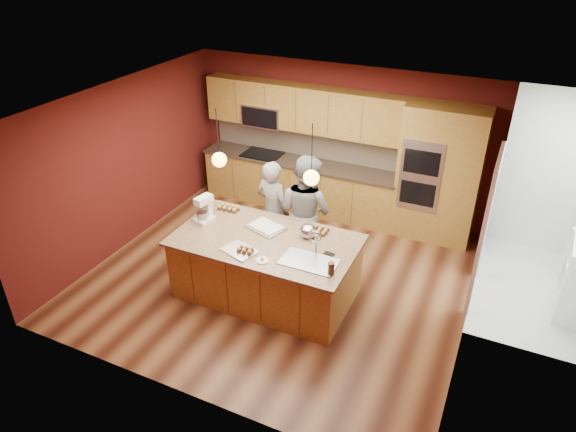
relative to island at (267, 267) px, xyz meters
The scene contains 24 objects.
floor 0.66m from the island, 93.52° to the left, with size 5.50×5.50×0.00m, color #401E11.
ceiling 2.27m from the island, 93.52° to the left, with size 5.50×5.50×0.00m, color silver.
wall_back 3.08m from the island, 90.54° to the left, with size 5.50×5.50×0.00m, color #4D1412.
wall_front 2.22m from the island, 90.78° to the right, with size 5.50×5.50×0.00m, color #4D1412.
wall_left 2.95m from the island, behind, with size 5.00×5.00×0.00m, color #4D1412.
wall_right 2.89m from the island, ahead, with size 5.00×5.00×0.00m, color #4D1412.
cabinet_run 2.84m from the island, 104.68° to the left, with size 3.74×0.64×2.30m.
oven_column 3.28m from the island, 55.56° to the left, with size 1.30×0.62×2.30m.
doorway_trim 3.03m from the island, 24.92° to the left, with size 0.08×1.11×2.20m, color white, non-canonical shape.
pendant_left 1.67m from the island, behind, with size 0.20×0.20×0.80m.
pendant_right 1.66m from the island, ahead, with size 0.20×0.20×0.80m.
island is the anchor object (origin of this frame).
person_left 1.09m from the island, 111.37° to the left, with size 0.60×0.39×1.65m, color black.
person_right 1.08m from the island, 79.54° to the left, with size 0.90×0.70×1.84m, color slate.
stand_mixer 1.22m from the island, behind, with size 0.26×0.33×0.40m.
sheet_cake 0.56m from the island, 118.34° to the left, with size 0.60×0.51×0.05m.
cooling_rack 0.65m from the island, 114.84° to the right, with size 0.45×0.32×0.02m, color silver.
mixing_bowl 0.80m from the island, 31.37° to the left, with size 0.24×0.24×0.20m, color #B5B8BC.
plate 0.70m from the island, 68.62° to the right, with size 0.17×0.17×0.01m, color white.
tumbler 1.27m from the island, 18.92° to the right, with size 0.08×0.08×0.17m, color #32200C.
phone 1.03m from the island, ahead, with size 0.14×0.08×0.01m, color black.
cupcakes_left 1.15m from the island, 150.71° to the left, with size 0.35×0.17×0.08m, color tan, non-canonical shape.
cupcakes_rack 0.66m from the island, 103.56° to the right, with size 0.23×0.16×0.07m, color tan, non-canonical shape.
cupcakes_right 0.92m from the island, 39.16° to the left, with size 0.24×0.24×0.07m, color tan, non-canonical shape.
Camera 1 is at (2.82, -5.75, 4.71)m, focal length 32.00 mm.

